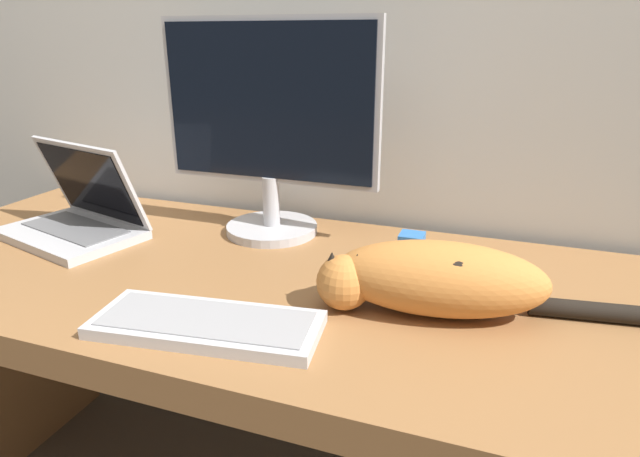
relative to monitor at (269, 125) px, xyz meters
The scene contains 6 objects.
desk 0.46m from the monitor, 72.37° to the right, with size 1.73×0.72×0.74m.
monitor is the anchor object (origin of this frame).
laptop 0.50m from the monitor, 157.51° to the right, with size 0.37×0.29×0.22m.
external_keyboard 0.52m from the monitor, 78.43° to the right, with size 0.38×0.19×0.02m.
cat 0.54m from the monitor, 32.49° to the right, with size 0.55×0.19×0.13m.
small_toy 0.42m from the monitor, ahead, with size 0.05×0.05×0.05m.
Camera 1 is at (0.45, -0.52, 1.18)m, focal length 30.00 mm.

